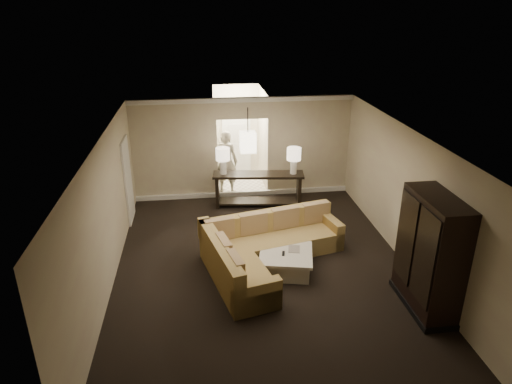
{
  "coord_description": "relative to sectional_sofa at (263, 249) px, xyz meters",
  "views": [
    {
      "loc": [
        -1.19,
        -7.97,
        5.14
      ],
      "look_at": [
        0.0,
        1.2,
        1.25
      ],
      "focal_mm": 32.0,
      "sensor_mm": 36.0,
      "label": 1
    }
  ],
  "objects": [
    {
      "name": "console_table",
      "position": [
        0.3,
        2.98,
        0.19
      ],
      "size": [
        2.44,
        0.83,
        0.92
      ],
      "rotation": [
        0.0,
        0.0,
        -0.12
      ],
      "color": "black",
      "rests_on": "ground"
    },
    {
      "name": "ceiling",
      "position": [
        -0.02,
        -0.22,
        2.44
      ],
      "size": [
        6.0,
        8.0,
        0.02
      ],
      "primitive_type": "cube",
      "color": "silver",
      "rests_on": "wall_back"
    },
    {
      "name": "drink_table",
      "position": [
        0.64,
        0.98,
        0.01
      ],
      "size": [
        0.42,
        0.42,
        0.52
      ],
      "rotation": [
        0.0,
        0.0,
        -0.07
      ],
      "color": "black",
      "rests_on": "ground"
    },
    {
      "name": "table_lamp_left",
      "position": [
        -0.61,
        3.09,
        1.03
      ],
      "size": [
        0.37,
        0.37,
        0.71
      ],
      "color": "silver",
      "rests_on": "console_table"
    },
    {
      "name": "sectional_sofa",
      "position": [
        0.0,
        0.0,
        0.0
      ],
      "size": [
        3.19,
        2.98,
        0.91
      ],
      "rotation": [
        0.0,
        0.0,
        0.24
      ],
      "color": "brown",
      "rests_on": "ground"
    },
    {
      "name": "crown_molding",
      "position": [
        -0.02,
        3.73,
        2.37
      ],
      "size": [
        6.0,
        0.1,
        0.12
      ],
      "primitive_type": "cube",
      "color": "silver",
      "rests_on": "wall_back"
    },
    {
      "name": "wall_left",
      "position": [
        -3.02,
        -0.22,
        1.04
      ],
      "size": [
        0.04,
        8.0,
        2.8
      ],
      "primitive_type": "cube",
      "color": "#C2BB92",
      "rests_on": "ground"
    },
    {
      "name": "table_lamp_right",
      "position": [
        1.22,
        2.87,
        1.03
      ],
      "size": [
        0.37,
        0.37,
        0.71
      ],
      "color": "silver",
      "rests_on": "console_table"
    },
    {
      "name": "foyer",
      "position": [
        -0.02,
        5.12,
        0.94
      ],
      "size": [
        1.44,
        2.02,
        2.8
      ],
      "color": "white",
      "rests_on": "ground"
    },
    {
      "name": "wall_right",
      "position": [
        2.98,
        -0.22,
        1.04
      ],
      "size": [
        0.04,
        8.0,
        2.8
      ],
      "primitive_type": "cube",
      "color": "#C2BB92",
      "rests_on": "ground"
    },
    {
      "name": "armoire",
      "position": [
        2.67,
        -1.77,
        0.67
      ],
      "size": [
        0.64,
        1.5,
        2.16
      ],
      "color": "black",
      "rests_on": "ground"
    },
    {
      "name": "baseboard",
      "position": [
        -0.02,
        3.73,
        -0.3
      ],
      "size": [
        6.0,
        0.1,
        0.12
      ],
      "primitive_type": "cube",
      "color": "silver",
      "rests_on": "ground"
    },
    {
      "name": "person",
      "position": [
        -0.47,
        4.08,
        0.64
      ],
      "size": [
        0.84,
        0.68,
        2.01
      ],
      "primitive_type": "imported",
      "rotation": [
        0.0,
        0.0,
        2.84
      ],
      "color": "beige",
      "rests_on": "ground"
    },
    {
      "name": "coffee_table",
      "position": [
        0.43,
        -0.3,
        -0.15
      ],
      "size": [
        1.26,
        1.26,
        0.44
      ],
      "rotation": [
        0.0,
        0.0,
        -0.22
      ],
      "color": "silver",
      "rests_on": "ground"
    },
    {
      "name": "wall_front",
      "position": [
        -0.02,
        -4.22,
        1.04
      ],
      "size": [
        6.0,
        0.04,
        2.8
      ],
      "primitive_type": "cube",
      "color": "#C2BB92",
      "rests_on": "ground"
    },
    {
      "name": "pendant_light",
      "position": [
        -0.02,
        2.48,
        1.59
      ],
      "size": [
        0.38,
        0.38,
        1.09
      ],
      "color": "black",
      "rests_on": "ceiling"
    },
    {
      "name": "ground",
      "position": [
        -0.02,
        -0.22,
        -0.36
      ],
      "size": [
        8.0,
        8.0,
        0.0
      ],
      "primitive_type": "plane",
      "color": "black",
      "rests_on": "ground"
    },
    {
      "name": "side_door",
      "position": [
        -2.99,
        2.58,
        0.69
      ],
      "size": [
        0.05,
        0.9,
        2.1
      ],
      "primitive_type": "cube",
      "color": "white",
      "rests_on": "ground"
    },
    {
      "name": "wall_back",
      "position": [
        -0.02,
        3.78,
        1.04
      ],
      "size": [
        6.0,
        0.04,
        2.8
      ],
      "primitive_type": "cube",
      "color": "#C2BB92",
      "rests_on": "ground"
    }
  ]
}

